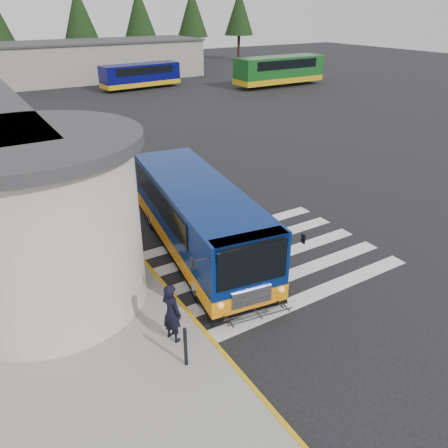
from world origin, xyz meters
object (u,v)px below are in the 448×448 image
pedestrian_a (172,312)px  pedestrian_b (86,306)px  transit_bus (198,221)px  bollard (186,347)px  far_bus_a (140,75)px  far_bus_b (279,70)px

pedestrian_a → pedestrian_b: (-1.74, 1.34, 0.03)m
transit_bus → bollard: 5.59m
pedestrian_b → far_bus_a: (15.57, 34.89, 0.37)m
pedestrian_a → pedestrian_b: 2.20m
transit_bus → far_bus_a: size_ratio=1.09×
far_bus_a → far_bus_b: 14.50m
transit_bus → bollard: bearing=-113.6°
transit_bus → pedestrian_a: 4.68m
pedestrian_a → far_bus_b: 40.42m
far_bus_b → far_bus_a: bearing=64.6°
pedestrian_a → transit_bus: bearing=-55.1°
pedestrian_b → far_bus_b: (28.70, 28.76, 0.67)m
pedestrian_b → bollard: (1.60, -2.33, -0.31)m
far_bus_b → transit_bus: bearing=137.2°
pedestrian_a → far_bus_a: size_ratio=0.20×
bollard → far_bus_a: far_bus_a is taller
transit_bus → far_bus_a: (11.02, 32.50, 0.17)m
pedestrian_b → pedestrian_a: bearing=50.3°
pedestrian_a → far_bus_b: far_bus_b is taller
pedestrian_b → far_bus_a: bearing=153.9°
transit_bus → pedestrian_b: size_ratio=5.35×
pedestrian_b → transit_bus: bearing=115.7°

